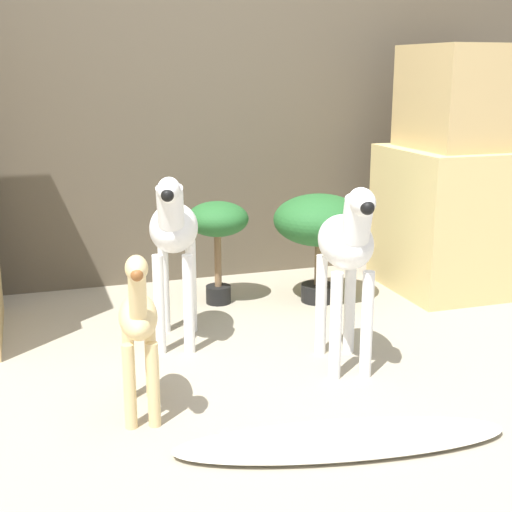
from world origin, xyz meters
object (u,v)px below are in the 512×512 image
Objects in this scene: zebra_left at (173,235)px; potted_palm_front at (319,223)px; potted_palm_back at (217,226)px; zebra_right at (347,249)px; giraffe_figurine at (139,324)px; surfboard at (339,440)px.

zebra_left is 1.36× the size of potted_palm_front.
potted_palm_back is at bearing 56.66° from zebra_left.
giraffe_figurine is at bearing -169.37° from zebra_right.
zebra_right is 1.36× the size of potted_palm_front.
potted_palm_front is 1.39m from surfboard.
giraffe_figurine is (-0.77, -0.14, -0.14)m from zebra_right.
surfboard is (0.52, -0.37, -0.29)m from giraffe_figurine.
zebra_left is at bearing -156.46° from potted_palm_front.
potted_palm_front is (0.21, 0.75, -0.07)m from zebra_right.
zebra_left is at bearing 142.29° from zebra_right.
zebra_right is 0.72m from surfboard.
potted_palm_front is (0.75, 0.33, -0.07)m from zebra_left.
zebra_right is 1.44× the size of potted_palm_back.
giraffe_figurine is at bearing 144.36° from surfboard.
zebra_left reaches higher than potted_palm_front.
potted_palm_front reaches higher than surfboard.
giraffe_figurine reaches higher than surfboard.
zebra_left is 0.82m from potted_palm_front.
zebra_right is 0.69m from zebra_left.
giraffe_figurine is at bearing -137.77° from potted_palm_front.
potted_palm_back is 1.43m from surfboard.
zebra_right is 1.23× the size of giraffe_figurine.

